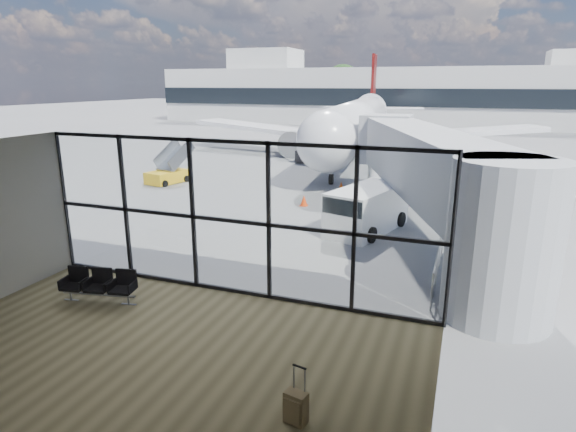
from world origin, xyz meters
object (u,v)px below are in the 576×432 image
Objects in this scene: airliner at (358,122)px; mobile_stairs at (168,175)px; service_van at (366,209)px; belt_loader at (312,154)px; seating_row at (100,283)px; suitcase at (296,407)px.

airliner is 10.96× the size of mobile_stairs.
belt_loader is (-7.63, 16.70, -0.37)m from service_van.
seating_row is 0.06× the size of airliner.
seating_row is at bearing -49.94° from mobile_stairs.
service_van is at bearing -82.64° from airliner.
mobile_stairs is (-5.79, -11.04, -0.06)m from belt_loader.
seating_row is 1.92× the size of suitcase.
suitcase is 34.90m from airliner.
suitcase is at bearing -68.01° from service_van.
mobile_stairs is (-13.42, 5.66, -0.43)m from service_van.
belt_loader is at bearing 82.97° from seating_row.
belt_loader reaches higher than suitcase.
airliner is (-6.53, 34.20, 2.42)m from suitcase.
belt_loader is (-8.85, 28.82, 0.23)m from suitcase.
airliner is 6.26m from belt_loader.
belt_loader is at bearing 74.83° from mobile_stairs.
seating_row is 16.79m from mobile_stairs.
seating_row is 0.67× the size of mobile_stairs.
service_van is 1.19× the size of belt_loader.
suitcase is 30.15m from belt_loader.
mobile_stairs is at bearing -104.93° from belt_loader.
airliner is at bearing 76.20° from mobile_stairs.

